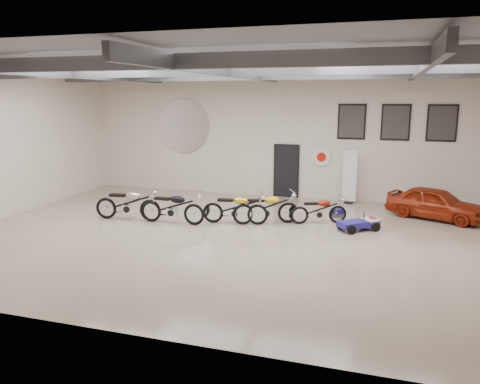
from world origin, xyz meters
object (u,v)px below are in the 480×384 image
(motorcycle_gold, at_px, (235,207))
(go_kart, at_px, (362,221))
(motorcycle_silver, at_px, (128,203))
(motorcycle_yellow, at_px, (266,207))
(banner_stand, at_px, (350,178))
(motorcycle_black, at_px, (172,206))
(motorcycle_red, at_px, (319,210))
(vintage_car, at_px, (435,203))

(motorcycle_gold, height_order, go_kart, motorcycle_gold)
(motorcycle_silver, xyz_separation_m, go_kart, (7.52, 1.07, -0.30))
(motorcycle_silver, xyz_separation_m, motorcycle_yellow, (4.51, 0.88, -0.03))
(banner_stand, xyz_separation_m, motorcycle_silver, (-6.84, -4.70, -0.41))
(banner_stand, bearing_deg, motorcycle_black, -127.33)
(motorcycle_red, relative_size, go_kart, 1.16)
(motorcycle_red, height_order, vintage_car, vintage_car)
(motorcycle_black, height_order, motorcycle_yellow, motorcycle_black)
(motorcycle_silver, xyz_separation_m, motorcycle_red, (6.14, 1.41, -0.11))
(motorcycle_silver, bearing_deg, motorcycle_gold, 2.45)
(motorcycle_silver, bearing_deg, motorcycle_black, -5.65)
(motorcycle_red, height_order, go_kart, motorcycle_red)
(banner_stand, xyz_separation_m, motorcycle_black, (-5.24, -4.67, -0.43))
(motorcycle_gold, distance_m, motorcycle_red, 2.71)
(motorcycle_gold, bearing_deg, vintage_car, 15.00)
(motorcycle_yellow, xyz_separation_m, go_kart, (3.01, 0.19, -0.27))
(motorcycle_black, height_order, go_kart, motorcycle_black)
(go_kart, distance_m, vintage_car, 3.12)
(banner_stand, height_order, go_kart, banner_stand)
(banner_stand, height_order, motorcycle_red, banner_stand)
(motorcycle_black, xyz_separation_m, vintage_car, (8.18, 3.17, -0.03))
(banner_stand, distance_m, motorcycle_black, 7.03)
(motorcycle_silver, xyz_separation_m, motorcycle_gold, (3.56, 0.58, -0.04))
(banner_stand, distance_m, motorcycle_gold, 5.28)
(motorcycle_black, distance_m, motorcycle_red, 4.74)
(motorcycle_yellow, relative_size, motorcycle_red, 1.17)
(vintage_car, bearing_deg, motorcycle_yellow, 137.27)
(motorcycle_silver, relative_size, motorcycle_black, 1.03)
(motorcycle_gold, relative_size, motorcycle_red, 1.16)
(motorcycle_yellow, xyz_separation_m, motorcycle_red, (1.63, 0.53, -0.08))
(motorcycle_black, xyz_separation_m, motorcycle_red, (4.54, 1.38, -0.10))
(banner_stand, bearing_deg, motorcycle_red, -91.10)
(banner_stand, relative_size, motorcycle_yellow, 0.94)
(motorcycle_gold, relative_size, motorcycle_yellow, 0.99)
(motorcycle_gold, bearing_deg, motorcycle_silver, -178.61)
(go_kart, height_order, vintage_car, vintage_car)
(motorcycle_red, bearing_deg, banner_stand, 55.41)
(banner_stand, relative_size, motorcycle_silver, 0.89)
(vintage_car, bearing_deg, banner_stand, 86.55)
(motorcycle_black, distance_m, go_kart, 6.01)
(motorcycle_black, bearing_deg, motorcycle_silver, -179.68)
(motorcycle_yellow, height_order, go_kart, motorcycle_yellow)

